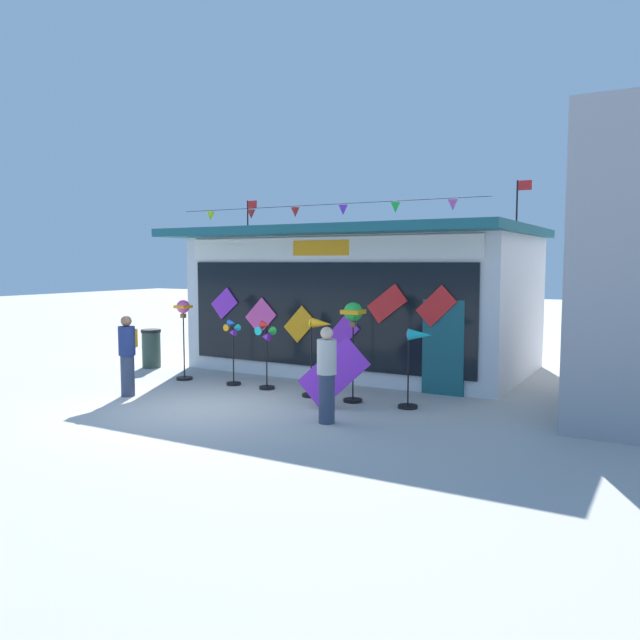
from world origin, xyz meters
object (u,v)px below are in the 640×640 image
(kite_shop_building, at_px, (365,298))
(person_mid_plaza, at_px, (327,374))
(wind_spinner_right, at_px, (353,323))
(wind_spinner_far_left, at_px, (183,321))
(display_kite_on_ground, at_px, (334,373))
(wind_spinner_center_left, at_px, (266,343))
(wind_spinner_left, at_px, (232,344))
(person_near_camera, at_px, (128,354))
(trash_bin, at_px, (151,348))
(wind_spinner_center_right, at_px, (318,345))
(wind_spinner_far_right, at_px, (416,355))

(kite_shop_building, xyz_separation_m, person_mid_plaza, (1.96, -5.57, -0.97))
(person_mid_plaza, bearing_deg, wind_spinner_right, 67.74)
(wind_spinner_far_left, xyz_separation_m, display_kite_on_ground, (4.51, -0.89, -0.70))
(wind_spinner_center_left, bearing_deg, wind_spinner_far_left, -179.42)
(wind_spinner_right, xyz_separation_m, display_kite_on_ground, (-0.04, -0.73, -0.89))
(wind_spinner_center_left, relative_size, wind_spinner_right, 0.76)
(wind_spinner_left, bearing_deg, wind_spinner_center_left, -0.58)
(wind_spinner_far_left, xyz_separation_m, wind_spinner_center_left, (2.33, 0.02, -0.37))
(wind_spinner_right, distance_m, person_near_camera, 4.74)
(wind_spinner_far_left, height_order, trash_bin, wind_spinner_far_left)
(wind_spinner_far_left, bearing_deg, wind_spinner_center_left, 0.58)
(wind_spinner_left, height_order, person_mid_plaza, person_mid_plaza)
(wind_spinner_center_right, bearing_deg, wind_spinner_far_right, 0.50)
(wind_spinner_right, bearing_deg, wind_spinner_center_left, 175.37)
(wind_spinner_right, height_order, person_mid_plaza, wind_spinner_right)
(wind_spinner_far_left, bearing_deg, kite_shop_building, 51.53)
(person_near_camera, height_order, trash_bin, person_near_camera)
(kite_shop_building, bearing_deg, person_mid_plaza, -70.66)
(wind_spinner_center_right, bearing_deg, trash_bin, 169.74)
(person_mid_plaza, bearing_deg, wind_spinner_center_left, 109.77)
(kite_shop_building, bearing_deg, wind_spinner_far_left, -128.47)
(kite_shop_building, xyz_separation_m, person_near_camera, (-2.72, -5.68, -0.94))
(wind_spinner_left, distance_m, display_kite_on_ground, 3.24)
(person_near_camera, distance_m, trash_bin, 3.61)
(wind_spinner_far_right, bearing_deg, kite_shop_building, 127.23)
(kite_shop_building, relative_size, wind_spinner_center_left, 5.65)
(wind_spinner_right, bearing_deg, trash_bin, 170.79)
(kite_shop_building, distance_m, person_near_camera, 6.37)
(kite_shop_building, height_order, person_mid_plaza, kite_shop_building)
(person_near_camera, bearing_deg, display_kite_on_ground, -12.14)
(wind_spinner_far_left, distance_m, person_mid_plaza, 5.27)
(wind_spinner_left, distance_m, person_mid_plaza, 3.97)
(wind_spinner_center_left, height_order, wind_spinner_right, wind_spinner_right)
(trash_bin, height_order, display_kite_on_ground, display_kite_on_ground)
(wind_spinner_left, relative_size, wind_spinner_center_right, 0.91)
(person_near_camera, bearing_deg, wind_spinner_far_left, 70.36)
(wind_spinner_far_right, bearing_deg, person_mid_plaza, -118.59)
(wind_spinner_far_right, xyz_separation_m, trash_bin, (-7.80, 1.01, -0.52))
(wind_spinner_left, height_order, person_near_camera, person_near_camera)
(wind_spinner_left, xyz_separation_m, wind_spinner_far_right, (4.45, -0.15, 0.09))
(wind_spinner_right, xyz_separation_m, person_mid_plaza, (0.36, -1.70, -0.73))
(wind_spinner_left, xyz_separation_m, person_mid_plaza, (3.49, -1.89, -0.08))
(kite_shop_building, xyz_separation_m, wind_spinner_far_right, (2.91, -3.83, -0.80))
(display_kite_on_ground, bearing_deg, wind_spinner_left, 163.47)
(wind_spinner_far_left, bearing_deg, trash_bin, 155.23)
(wind_spinner_center_right, relative_size, person_mid_plaza, 0.97)
(kite_shop_building, distance_m, wind_spinner_center_left, 3.83)
(trash_bin, bearing_deg, person_mid_plaza, -21.93)
(kite_shop_building, height_order, wind_spinner_far_right, kite_shop_building)
(trash_bin, bearing_deg, kite_shop_building, 29.91)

